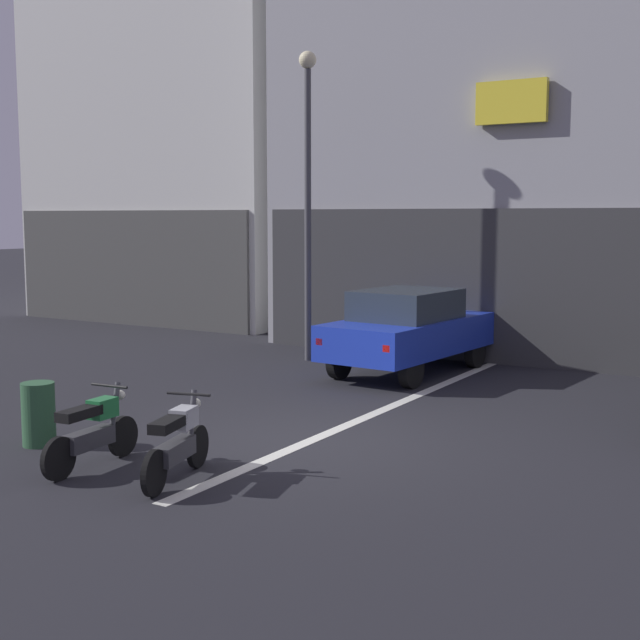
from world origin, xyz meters
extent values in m
plane|color=#232328|center=(0.00, 0.00, 0.00)|extent=(120.00, 120.00, 0.00)
cube|color=silver|center=(0.00, 6.00, 0.00)|extent=(0.20, 18.00, 0.01)
cube|color=silver|center=(-11.02, 12.08, 7.50)|extent=(8.62, 7.57, 15.00)
cube|color=#454543|center=(-11.02, 8.24, 1.60)|extent=(8.27, 0.10, 3.20)
cube|color=#9E9EA3|center=(-0.43, 12.08, 6.89)|extent=(10.52, 9.39, 13.77)
cube|color=#373739|center=(-0.43, 7.33, 1.60)|extent=(10.10, 0.10, 3.20)
cube|color=yellow|center=(0.27, 7.26, 5.29)|extent=(1.44, 0.16, 0.84)
cylinder|color=black|center=(-1.68, 6.79, 0.32)|extent=(0.23, 0.65, 0.64)
cylinder|color=black|center=(-0.14, 6.66, 0.32)|extent=(0.23, 0.65, 0.64)
cylinder|color=black|center=(-1.90, 4.20, 0.32)|extent=(0.23, 0.65, 0.64)
cylinder|color=black|center=(-0.36, 4.07, 0.32)|extent=(0.23, 0.65, 0.64)
cube|color=#1E38BF|center=(-1.02, 5.43, 0.75)|extent=(2.09, 4.23, 0.66)
cube|color=#2D3842|center=(-1.03, 5.28, 1.36)|extent=(1.71, 2.09, 0.56)
cube|color=red|center=(-1.89, 3.48, 0.80)|extent=(0.14, 0.07, 0.12)
cube|color=red|center=(-0.49, 3.36, 0.80)|extent=(0.14, 0.07, 0.12)
cylinder|color=#47474C|center=(-3.51, 5.70, 3.02)|extent=(0.14, 0.14, 6.03)
sphere|color=beige|center=(-3.51, 5.70, 6.21)|extent=(0.36, 0.36, 0.36)
cylinder|color=black|center=(-1.66, -1.79, 0.26)|extent=(0.11, 0.52, 0.52)
cylinder|color=black|center=(-1.57, -2.94, 0.26)|extent=(0.11, 0.52, 0.52)
cube|color=#38383D|center=(-1.61, -2.41, 0.37)|extent=(0.26, 0.75, 0.22)
cube|color=black|center=(-1.60, -2.57, 0.72)|extent=(0.27, 0.62, 0.12)
cube|color=#1E7238|center=(-1.63, -2.16, 0.70)|extent=(0.25, 0.38, 0.24)
cylinder|color=#4C4C51|center=(-1.65, -1.94, 0.63)|extent=(0.09, 0.24, 0.70)
cylinder|color=black|center=(-1.64, -2.02, 0.95)|extent=(0.55, 0.08, 0.04)
sphere|color=silver|center=(-1.66, -1.81, 0.80)|extent=(0.12, 0.12, 0.12)
cylinder|color=black|center=(-0.54, -1.68, 0.26)|extent=(0.20, 0.52, 0.52)
cylinder|color=black|center=(-0.24, -2.79, 0.26)|extent=(0.20, 0.52, 0.52)
cube|color=#38383D|center=(-0.38, -2.29, 0.37)|extent=(0.38, 0.76, 0.22)
cube|color=black|center=(-0.34, -2.44, 0.72)|extent=(0.37, 0.64, 0.12)
cube|color=#B2B5BA|center=(-0.44, -2.04, 0.70)|extent=(0.30, 0.40, 0.24)
cylinder|color=#4C4C51|center=(-0.50, -1.83, 0.63)|extent=(0.13, 0.25, 0.70)
cylinder|color=black|center=(-0.48, -1.91, 0.95)|extent=(0.54, 0.18, 0.04)
sphere|color=silver|center=(-0.53, -1.70, 0.80)|extent=(0.12, 0.12, 0.12)
cylinder|color=#2D5938|center=(-3.00, -1.98, 0.42)|extent=(0.44, 0.44, 0.85)
camera|label=1|loc=(6.01, -9.71, 3.05)|focal=48.47mm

